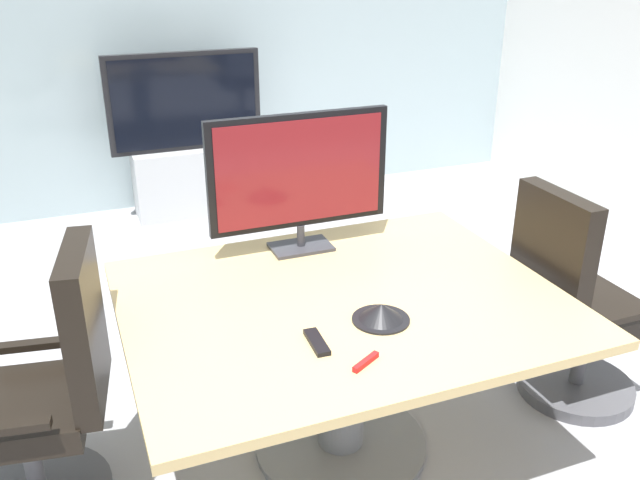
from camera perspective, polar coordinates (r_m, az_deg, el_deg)
The scene contains 10 objects.
ground_plane at distance 3.29m, azimuth 1.09°, elevation -15.00°, with size 7.56×7.56×0.00m, color #99999E.
wall_back_glass_partition at distance 5.76m, azimuth -12.01°, elevation 17.63°, with size 6.30×0.10×2.99m, color #9EB2B7.
conference_table at distance 2.82m, azimuth 1.88°, elevation -8.13°, with size 1.73×1.38×0.75m.
office_chair_left at distance 2.82m, azimuth -21.90°, elevation -12.95°, with size 0.63×0.61×1.09m.
office_chair_right at distance 3.41m, azimuth 20.48°, elevation -5.97°, with size 0.60×0.57×1.09m.
tv_monitor at distance 3.03m, azimuth -1.75°, elevation 5.53°, with size 0.84×0.18×0.64m.
wall_display_unit at distance 5.61m, azimuth -10.97°, elevation 6.53°, with size 1.20×0.36×1.31m.
conference_phone at distance 2.57m, azimuth 5.17°, elevation -6.16°, with size 0.22×0.22×0.07m.
remote_control at distance 2.43m, azimuth -0.27°, elevation -8.60°, with size 0.05×0.17×0.02m, color black.
whiteboard_marker at distance 2.32m, azimuth 3.88°, elevation -10.22°, with size 0.13×0.02×0.02m, color red.
Camera 1 is at (-1.00, -2.37, 2.06)m, focal length 37.96 mm.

